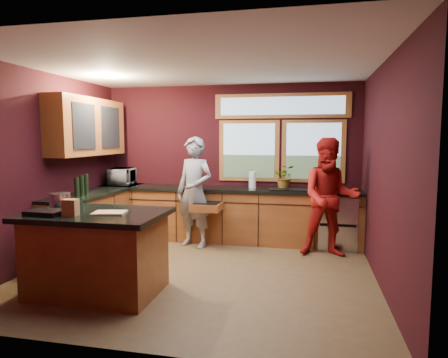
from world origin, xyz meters
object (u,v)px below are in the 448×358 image
(cutting_board, at_px, (110,213))
(island, at_px, (97,252))
(person_red, at_px, (330,197))
(stock_pot, at_px, (60,201))
(person_grey, at_px, (195,192))

(cutting_board, bearing_deg, island, 165.96)
(person_red, bearing_deg, stock_pot, -152.86)
(island, distance_m, stock_pot, 0.80)
(island, bearing_deg, person_grey, 75.86)
(person_grey, relative_size, cutting_board, 5.13)
(island, height_order, person_grey, person_grey)
(person_grey, bearing_deg, island, -84.80)
(person_grey, distance_m, stock_pot, 2.27)
(island, distance_m, person_red, 3.39)
(island, distance_m, person_grey, 2.25)
(island, bearing_deg, stock_pot, 164.74)
(person_grey, xyz_separation_m, cutting_board, (-0.34, -2.19, 0.06))
(person_red, bearing_deg, island, -145.87)
(person_grey, bearing_deg, stock_pot, -99.36)
(person_grey, height_order, person_red, person_grey)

